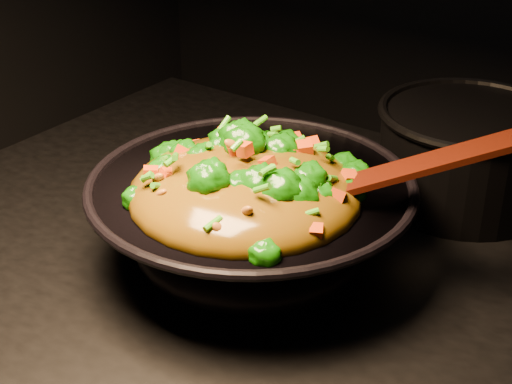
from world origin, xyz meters
The scene contains 4 objects.
wok centered at (-0.07, 0.00, 0.95)m, with size 0.39×0.39×0.11m, color black, non-canonical shape.
stir_fry centered at (-0.06, -0.03, 1.06)m, with size 0.28×0.28×0.10m, color #146006, non-canonical shape.
spatula centered at (0.10, 0.05, 1.06)m, with size 0.29×0.04×0.01m, color #311103.
back_pot centered at (0.08, 0.31, 0.97)m, with size 0.25×0.25×0.14m, color black.
Camera 1 is at (0.42, -0.68, 1.45)m, focal length 55.00 mm.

